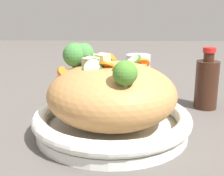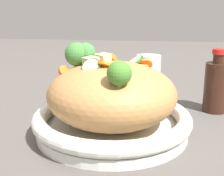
{
  "view_description": "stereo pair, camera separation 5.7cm",
  "coord_description": "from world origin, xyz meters",
  "views": [
    {
      "loc": [
        -0.02,
        0.55,
        0.24
      ],
      "look_at": [
        0.0,
        0.0,
        0.09
      ],
      "focal_mm": 49.9,
      "sensor_mm": 36.0,
      "label": 1
    },
    {
      "loc": [
        -0.08,
        0.55,
        0.24
      ],
      "look_at": [
        0.0,
        0.0,
        0.09
      ],
      "focal_mm": 49.9,
      "sensor_mm": 36.0,
      "label": 2
    }
  ],
  "objects": [
    {
      "name": "chicken_chunks",
      "position": [
        0.03,
        -0.01,
        0.14
      ],
      "size": [
        0.05,
        0.06,
        0.02
      ],
      "color": "beige",
      "rests_on": "serving_bowl"
    },
    {
      "name": "broccoli_florets",
      "position": [
        0.04,
        0.01,
        0.14
      ],
      "size": [
        0.14,
        0.16,
        0.06
      ],
      "color": "#97B56E",
      "rests_on": "serving_bowl"
    },
    {
      "name": "carrot_coins",
      "position": [
        -0.0,
        -0.0,
        0.13
      ],
      "size": [
        0.18,
        0.12,
        0.04
      ],
      "color": "orange",
      "rests_on": "serving_bowl"
    },
    {
      "name": "soy_sauce_bottle",
      "position": [
        -0.22,
        -0.16,
        0.06
      ],
      "size": [
        0.05,
        0.05,
        0.14
      ],
      "color": "#381E14",
      "rests_on": "ground_plane"
    },
    {
      "name": "drinking_glass",
      "position": [
        -0.06,
        -0.27,
        0.05
      ],
      "size": [
        0.06,
        0.06,
        0.11
      ],
      "color": "silver",
      "rests_on": "ground_plane"
    },
    {
      "name": "ground_plane",
      "position": [
        0.0,
        0.0,
        0.0
      ],
      "size": [
        3.0,
        3.0,
        0.0
      ],
      "primitive_type": "plane",
      "color": "#524D49"
    },
    {
      "name": "noodle_heap",
      "position": [
        -0.0,
        -0.0,
        0.08
      ],
      "size": [
        0.24,
        0.24,
        0.12
      ],
      "color": "#B68048",
      "rests_on": "serving_bowl"
    },
    {
      "name": "serving_bowl",
      "position": [
        0.0,
        0.0,
        0.02
      ],
      "size": [
        0.3,
        0.3,
        0.05
      ],
      "color": "white",
      "rests_on": "ground_plane"
    },
    {
      "name": "zucchini_slices",
      "position": [
        0.01,
        -0.01,
        0.13
      ],
      "size": [
        0.13,
        0.12,
        0.03
      ],
      "color": "beige",
      "rests_on": "serving_bowl"
    }
  ]
}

